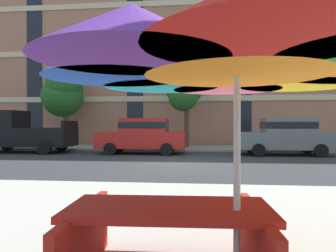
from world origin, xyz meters
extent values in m
plane|color=#2D3033|center=(0.00, 0.00, 0.00)|extent=(120.00, 120.00, 0.00)
cube|color=gray|center=(0.00, 6.80, 0.06)|extent=(56.00, 3.60, 0.12)
cube|color=#A87056|center=(0.00, 15.00, 6.40)|extent=(43.02, 12.00, 12.80)
cube|color=beige|center=(0.00, 8.96, 3.20)|extent=(42.16, 0.08, 0.36)
cube|color=beige|center=(0.00, 8.96, 6.40)|extent=(42.16, 0.08, 0.36)
cube|color=beige|center=(0.00, 8.96, 9.60)|extent=(42.16, 0.08, 0.36)
cube|color=black|center=(-10.76, 8.97, 6.80)|extent=(1.10, 0.06, 11.60)
cube|color=black|center=(-3.59, 8.97, 6.80)|extent=(1.10, 0.06, 11.60)
cube|color=black|center=(3.59, 8.97, 6.80)|extent=(1.10, 0.06, 11.60)
cube|color=black|center=(-8.37, 3.70, 0.82)|extent=(5.10, 1.90, 0.96)
cube|color=black|center=(-9.47, 3.70, 1.75)|extent=(1.90, 1.75, 0.90)
cube|color=black|center=(-5.90, 3.70, 1.48)|extent=(0.16, 1.75, 0.36)
cylinder|color=black|center=(-6.79, 4.65, 0.34)|extent=(0.68, 0.22, 0.68)
cylinder|color=black|center=(-6.79, 2.75, 0.34)|extent=(0.68, 0.22, 0.68)
cylinder|color=black|center=(-9.95, 4.65, 0.34)|extent=(0.68, 0.22, 0.68)
cube|color=#B21E19|center=(-2.14, 3.70, 0.70)|extent=(4.40, 1.76, 0.80)
cube|color=#B21E19|center=(-1.99, 3.70, 1.44)|extent=(2.30, 1.55, 0.68)
cube|color=black|center=(-1.99, 3.70, 1.44)|extent=(2.32, 1.57, 0.32)
cylinder|color=black|center=(-3.51, 2.82, 0.30)|extent=(0.60, 0.22, 0.60)
cylinder|color=black|center=(-3.51, 4.58, 0.30)|extent=(0.60, 0.22, 0.60)
cylinder|color=black|center=(-0.78, 2.82, 0.30)|extent=(0.60, 0.22, 0.60)
cylinder|color=black|center=(-0.78, 4.58, 0.30)|extent=(0.60, 0.22, 0.60)
cube|color=slate|center=(4.82, 3.70, 0.70)|extent=(4.40, 1.76, 0.80)
cube|color=slate|center=(4.97, 3.70, 1.44)|extent=(2.30, 1.55, 0.68)
cube|color=black|center=(4.97, 3.70, 1.44)|extent=(2.32, 1.57, 0.32)
cylinder|color=black|center=(3.46, 2.82, 0.30)|extent=(0.60, 0.22, 0.60)
cylinder|color=black|center=(3.46, 4.58, 0.30)|extent=(0.60, 0.22, 0.60)
cylinder|color=black|center=(6.18, 2.82, 0.30)|extent=(0.60, 0.22, 0.60)
cylinder|color=black|center=(6.18, 4.58, 0.30)|extent=(0.60, 0.22, 0.60)
cylinder|color=brown|center=(-7.71, 7.31, 1.31)|extent=(0.36, 0.36, 2.61)
sphere|color=#236023|center=(-7.47, 7.34, 3.83)|extent=(1.69, 1.69, 1.69)
sphere|color=#236023|center=(-7.74, 7.00, 3.99)|extent=(2.19, 2.19, 2.19)
sphere|color=#236023|center=(-7.90, 7.36, 3.88)|extent=(1.88, 1.88, 1.88)
sphere|color=#236023|center=(-7.95, 7.33, 3.27)|extent=(2.65, 2.65, 2.65)
cylinder|color=#4C3823|center=(0.01, 6.60, 1.25)|extent=(0.27, 0.27, 2.51)
sphere|color=#236023|center=(-0.14, 6.83, 3.77)|extent=(2.37, 2.37, 2.37)
sphere|color=#236023|center=(0.04, 6.69, 3.63)|extent=(1.77, 1.77, 1.77)
sphere|color=#236023|center=(-0.20, 6.57, 3.13)|extent=(1.77, 1.77, 1.77)
cylinder|color=silver|center=(1.10, -9.00, 1.13)|extent=(0.06, 0.06, 2.26)
cone|color=yellow|center=(1.84, -8.26, 2.08)|extent=(1.26, 1.26, 0.36)
cone|color=#E5668C|center=(1.10, -7.95, 2.08)|extent=(1.26, 1.26, 0.36)
cone|color=#199EB2|center=(0.36, -8.26, 2.08)|extent=(1.26, 1.26, 0.36)
cone|color=blue|center=(0.05, -9.00, 2.08)|extent=(1.26, 1.26, 0.36)
cone|color=#662D9E|center=(0.36, -9.74, 2.08)|extent=(1.26, 1.26, 0.36)
cone|color=red|center=(1.10, -10.05, 2.08)|extent=(1.26, 1.26, 0.36)
cone|color=orange|center=(1.10, -9.00, 2.12)|extent=(1.57, 1.57, 0.44)
cube|color=red|center=(0.51, -8.93, 0.74)|extent=(1.83, 0.87, 0.06)
cube|color=red|center=(0.49, -8.31, 0.44)|extent=(1.81, 0.35, 0.05)
cube|color=red|center=(-0.27, -8.96, 0.37)|extent=(0.13, 1.40, 0.74)
camera|label=1|loc=(0.78, -11.67, 1.50)|focal=33.13mm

